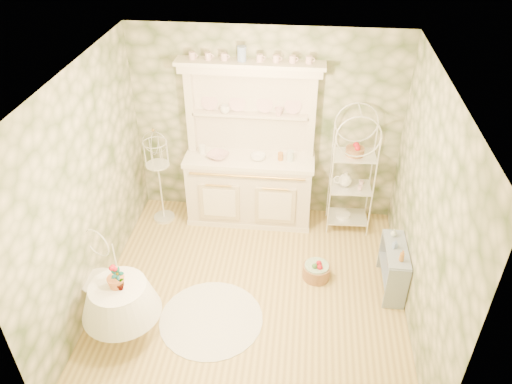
# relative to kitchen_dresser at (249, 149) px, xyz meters

# --- Properties ---
(floor) EXTENTS (3.60, 3.60, 0.00)m
(floor) POSITION_rel_kitchen_dresser_xyz_m (0.20, -1.52, -1.15)
(floor) COLOR #D6BA6B
(floor) RESTS_ON ground
(ceiling) EXTENTS (3.60, 3.60, 0.00)m
(ceiling) POSITION_rel_kitchen_dresser_xyz_m (0.20, -1.52, 1.56)
(ceiling) COLOR white
(ceiling) RESTS_ON floor
(wall_left) EXTENTS (3.60, 3.60, 0.00)m
(wall_left) POSITION_rel_kitchen_dresser_xyz_m (-1.60, -1.52, 0.21)
(wall_left) COLOR beige
(wall_left) RESTS_ON floor
(wall_right) EXTENTS (3.60, 3.60, 0.00)m
(wall_right) POSITION_rel_kitchen_dresser_xyz_m (2.00, -1.52, 0.21)
(wall_right) COLOR beige
(wall_right) RESTS_ON floor
(wall_back) EXTENTS (3.60, 3.60, 0.00)m
(wall_back) POSITION_rel_kitchen_dresser_xyz_m (0.20, 0.28, 0.21)
(wall_back) COLOR beige
(wall_back) RESTS_ON floor
(wall_front) EXTENTS (3.60, 3.60, 0.00)m
(wall_front) POSITION_rel_kitchen_dresser_xyz_m (0.20, -3.32, 0.21)
(wall_front) COLOR beige
(wall_front) RESTS_ON floor
(kitchen_dresser) EXTENTS (1.87, 0.61, 2.29)m
(kitchen_dresser) POSITION_rel_kitchen_dresser_xyz_m (0.00, 0.00, 0.00)
(kitchen_dresser) COLOR silver
(kitchen_dresser) RESTS_ON floor
(bakers_rack) EXTENTS (0.62, 0.45, 1.93)m
(bakers_rack) POSITION_rel_kitchen_dresser_xyz_m (1.38, -0.04, -0.18)
(bakers_rack) COLOR white
(bakers_rack) RESTS_ON floor
(side_shelf) EXTENTS (0.32, 0.74, 0.62)m
(side_shelf) POSITION_rel_kitchen_dresser_xyz_m (1.86, -1.22, -0.83)
(side_shelf) COLOR #8D9BAE
(side_shelf) RESTS_ON floor
(round_table) EXTENTS (0.73, 0.73, 0.74)m
(round_table) POSITION_rel_kitchen_dresser_xyz_m (-1.11, -2.25, -0.78)
(round_table) COLOR white
(round_table) RESTS_ON floor
(cafe_chair) EXTENTS (0.56, 0.56, 0.94)m
(cafe_chair) POSITION_rel_kitchen_dresser_xyz_m (-1.48, -1.93, -0.68)
(cafe_chair) COLOR white
(cafe_chair) RESTS_ON floor
(birdcage_stand) EXTENTS (0.38, 0.38, 1.48)m
(birdcage_stand) POSITION_rel_kitchen_dresser_xyz_m (-1.24, -0.15, -0.40)
(birdcage_stand) COLOR white
(birdcage_stand) RESTS_ON floor
(floor_basket) EXTENTS (0.37, 0.37, 0.21)m
(floor_basket) POSITION_rel_kitchen_dresser_xyz_m (0.97, -1.14, -1.04)
(floor_basket) COLOR #A3724A
(floor_basket) RESTS_ON floor
(lace_rug) EXTENTS (1.18, 1.18, 0.01)m
(lace_rug) POSITION_rel_kitchen_dresser_xyz_m (-0.21, -1.96, -1.14)
(lace_rug) COLOR white
(lace_rug) RESTS_ON floor
(bowl_floral) EXTENTS (0.35, 0.35, 0.07)m
(bowl_floral) POSITION_rel_kitchen_dresser_xyz_m (-0.41, -0.05, -0.13)
(bowl_floral) COLOR white
(bowl_floral) RESTS_ON kitchen_dresser
(bowl_white) EXTENTS (0.26, 0.26, 0.07)m
(bowl_white) POSITION_rel_kitchen_dresser_xyz_m (0.12, -0.03, -0.13)
(bowl_white) COLOR white
(bowl_white) RESTS_ON kitchen_dresser
(cup_left) EXTENTS (0.17, 0.17, 0.10)m
(cup_left) POSITION_rel_kitchen_dresser_xyz_m (-0.33, 0.15, 0.47)
(cup_left) COLOR white
(cup_left) RESTS_ON kitchen_dresser
(cup_right) EXTENTS (0.13, 0.13, 0.10)m
(cup_right) POSITION_rel_kitchen_dresser_xyz_m (0.37, 0.16, 0.47)
(cup_right) COLOR white
(cup_right) RESTS_ON kitchen_dresser
(potted_geranium) EXTENTS (0.15, 0.11, 0.27)m
(potted_geranium) POSITION_rel_kitchen_dresser_xyz_m (-1.06, -2.29, -0.30)
(potted_geranium) COLOR #3F7238
(potted_geranium) RESTS_ON round_table
(bottle_amber) EXTENTS (0.07, 0.07, 0.15)m
(bottle_amber) POSITION_rel_kitchen_dresser_xyz_m (1.88, -1.43, -0.46)
(bottle_amber) COLOR #B3712D
(bottle_amber) RESTS_ON side_shelf
(bottle_blue) EXTENTS (0.07, 0.07, 0.11)m
(bottle_blue) POSITION_rel_kitchen_dresser_xyz_m (1.84, -1.21, -0.49)
(bottle_blue) COLOR #7D96CA
(bottle_blue) RESTS_ON side_shelf
(bottle_glass) EXTENTS (0.09, 0.09, 0.10)m
(bottle_glass) POSITION_rel_kitchen_dresser_xyz_m (1.85, -0.99, -0.50)
(bottle_glass) COLOR silver
(bottle_glass) RESTS_ON side_shelf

